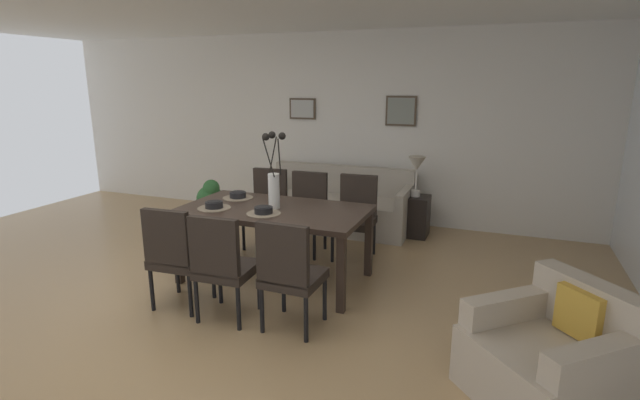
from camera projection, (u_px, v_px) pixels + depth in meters
The scene contains 23 objects.
ground_plane at pixel (207, 309), 4.13m from camera, with size 9.00×9.00×0.00m, color tan.
back_wall_panel at pixel (334, 127), 6.75m from camera, with size 9.00×0.10×2.60m, color silver.
dining_table at pixel (275, 215), 4.62m from camera, with size 1.80×0.98×0.74m.
dining_chair_near_left at pixel (176, 253), 4.05m from camera, with size 0.47×0.47×0.92m.
dining_chair_near_right at pixel (267, 204), 5.66m from camera, with size 0.47×0.47×0.92m.
dining_chair_far_left at pixel (222, 263), 3.83m from camera, with size 0.46×0.46×0.92m.
dining_chair_far_right at pixel (306, 208), 5.45m from camera, with size 0.46×0.46×0.92m.
dining_chair_mid_left at pixel (289, 271), 3.67m from camera, with size 0.45×0.45×0.92m.
dining_chair_mid_right at pixel (356, 213), 5.29m from camera, with size 0.46×0.46×0.92m.
centerpiece_vase at pixel (274, 179), 4.53m from camera, with size 0.21×0.23×0.73m.
placemat_near_left at pixel (214, 208), 4.59m from camera, with size 0.32×0.32×0.01m, color #7F705B.
bowl_near_left at pixel (214, 204), 4.58m from camera, with size 0.17×0.17×0.07m.
placemat_near_right at pixel (238, 198), 4.99m from camera, with size 0.32×0.32×0.01m, color #7F705B.
bowl_near_right at pixel (238, 194), 4.98m from camera, with size 0.17×0.17×0.07m.
placemat_far_left at pixel (264, 213), 4.40m from camera, with size 0.32×0.32×0.01m, color #7F705B.
bowl_far_left at pixel (263, 210), 4.39m from camera, with size 0.17×0.17×0.07m.
sofa at pixel (336, 207), 6.42m from camera, with size 2.00×0.84×0.80m.
side_table at pixel (414, 216), 6.06m from camera, with size 0.36×0.36×0.52m, color black.
table_lamp at pixel (417, 167), 5.90m from camera, with size 0.22×0.22×0.51m.
armchair at pixel (552, 359), 2.90m from camera, with size 1.13×1.13×0.75m.
framed_picture_left at pixel (302, 109), 6.78m from camera, with size 0.40×0.03×0.30m.
framed_picture_center at pixel (401, 111), 6.28m from camera, with size 0.41×0.03×0.40m.
potted_plant at pixel (210, 201), 6.37m from camera, with size 0.36×0.36×0.67m.
Camera 1 is at (2.29, -3.16, 1.94)m, focal length 26.54 mm.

